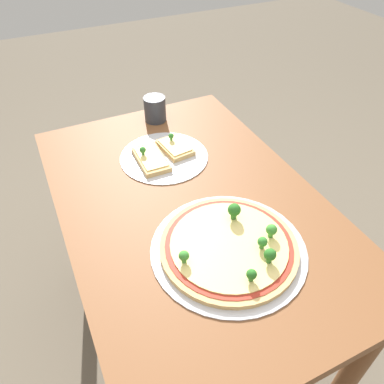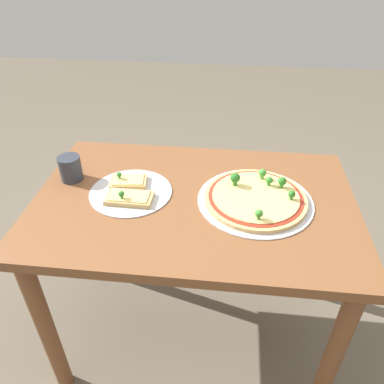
% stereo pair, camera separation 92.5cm
% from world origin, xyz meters
% --- Properties ---
extents(ground_plane, '(8.00, 8.00, 0.00)m').
position_xyz_m(ground_plane, '(0.00, 0.00, 0.00)').
color(ground_plane, brown).
extents(dining_table, '(1.10, 0.72, 0.75)m').
position_xyz_m(dining_table, '(0.00, 0.00, 0.63)').
color(dining_table, brown).
rests_on(dining_table, ground_plane).
extents(pizza_tray_whole, '(0.39, 0.39, 0.07)m').
position_xyz_m(pizza_tray_whole, '(0.21, 0.01, 0.76)').
color(pizza_tray_whole, '#B7B7BC').
rests_on(pizza_tray_whole, dining_table).
extents(pizza_tray_slice, '(0.29, 0.29, 0.05)m').
position_xyz_m(pizza_tray_slice, '(-0.23, 0.01, 0.76)').
color(pizza_tray_slice, '#B7B7BC').
rests_on(pizza_tray_slice, dining_table).
extents(drinking_cup, '(0.08, 0.08, 0.09)m').
position_xyz_m(drinking_cup, '(-0.46, 0.07, 0.80)').
color(drinking_cup, '#2D333D').
rests_on(drinking_cup, dining_table).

